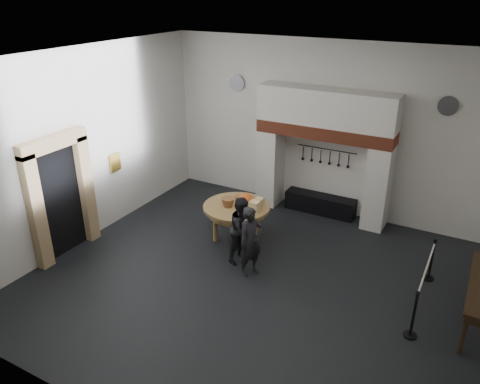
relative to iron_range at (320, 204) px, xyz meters
The scene contains 29 objects.
floor 3.73m from the iron_range, 90.00° to the right, with size 9.00×8.00×0.02m, color black.
ceiling 5.65m from the iron_range, 90.00° to the right, with size 9.00×8.00×0.02m, color silver.
wall_back 2.02m from the iron_range, 90.00° to the left, with size 9.00×0.02×4.50m, color silver.
wall_front 7.97m from the iron_range, 90.00° to the right, with size 9.00×0.02×4.50m, color silver.
wall_left 6.17m from the iron_range, 140.42° to the right, with size 0.02×8.00×4.50m, color silver.
chimney_pier_left 1.69m from the iron_range, behind, with size 0.55×0.70×2.15m, color silver.
chimney_pier_right 1.69m from the iron_range, ahead, with size 0.55×0.70×2.15m, color silver.
hearth_brick_band 2.06m from the iron_range, 90.00° to the right, with size 3.50×0.72×0.32m, color #9E442B.
chimney_hood 2.67m from the iron_range, 90.00° to the right, with size 3.50×0.70×0.90m, color silver.
iron_range is the anchor object (origin of this frame).
utensil_rail 1.51m from the iron_range, 90.00° to the left, with size 0.02×0.02×1.60m, color black.
door_recess 6.58m from the iron_range, 133.44° to the right, with size 0.04×1.10×2.50m, color black.
door_jamb_near 7.05m from the iron_range, 128.94° to the right, with size 0.22×0.30×2.60m, color tan.
door_jamb_far 6.04m from the iron_range, 137.45° to the right, with size 0.22×0.30×2.60m, color tan.
door_lintel 6.87m from the iron_range, 132.86° to the right, with size 0.22×1.70×0.30m, color tan.
wall_plaque 5.49m from the iron_range, 146.73° to the right, with size 0.05×0.34×0.44m, color gold.
work_table 2.71m from the iron_range, 119.37° to the right, with size 1.60×1.60×0.07m, color tan.
pumpkin 2.59m from the iron_range, 116.46° to the right, with size 0.36×0.36×0.31m, color #E85920.
cheese_block_big 2.60m from the iron_range, 108.71° to the right, with size 0.22×0.22×0.24m, color #E6CE89.
cheese_block_small 2.33m from the iron_range, 111.70° to the right, with size 0.18×0.18×0.20m, color #DCC483.
wicker_basket 2.95m from the iron_range, 120.52° to the right, with size 0.32×0.32×0.22m, color #955D36.
bread_loaf 2.50m from the iron_range, 125.55° to the right, with size 0.31×0.18×0.13m, color #9B5D37.
visitor_near 3.55m from the iron_range, 94.91° to the right, with size 0.57×0.37×1.55m, color black.
visitor_far 3.22m from the iron_range, 102.74° to the right, with size 0.74×0.58×1.53m, color black.
pewter_plate_back_left 4.01m from the iron_range, behind, with size 0.44×0.44×0.03m, color #4C4C51.
pewter_plate_back_right 4.01m from the iron_range, ahead, with size 0.44×0.44×0.03m, color #4C4C51.
barrier_post_near 4.97m from the iron_range, 51.42° to the right, with size 0.05×0.05×0.90m, color black.
barrier_post_far 3.63m from the iron_range, 31.29° to the right, with size 0.05×0.05×0.90m, color black.
barrier_rope 4.27m from the iron_range, 42.94° to the right, with size 0.04×0.04×2.00m, color beige.
Camera 1 is at (3.60, -7.32, 5.72)m, focal length 35.00 mm.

